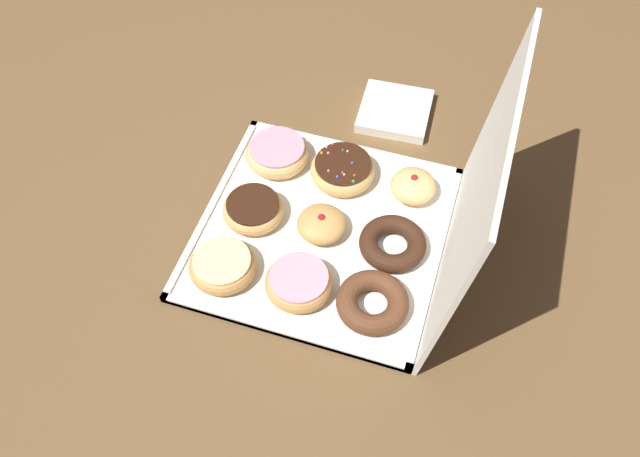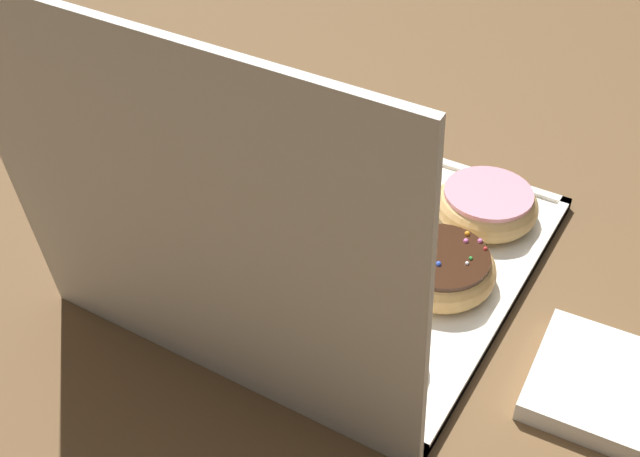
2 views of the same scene
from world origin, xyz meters
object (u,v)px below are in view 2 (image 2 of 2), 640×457
at_px(chocolate_frosted_donut_1, 381,172).
at_px(sprinkle_donut_3, 440,267).
at_px(jelly_filled_donut_4, 334,226).
at_px(glazed_ring_donut_2, 298,141).
at_px(napkin_stack, 606,387).
at_px(chocolate_cake_ring_donut_8, 180,256).
at_px(chocolate_cake_ring_donut_7, 274,300).
at_px(jelly_filled_donut_6, 382,345).
at_px(pink_frosted_donut_0, 487,204).
at_px(donut_box, 334,245).
at_px(pink_frosted_donut_5, 243,196).

distance_m(chocolate_frosted_donut_1, sprinkle_donut_3, 0.18).
xyz_separation_m(chocolate_frosted_donut_1, jelly_filled_donut_4, (-0.00, 0.12, 0.00)).
bearing_deg(glazed_ring_donut_2, napkin_stack, 158.10).
distance_m(jelly_filled_donut_4, chocolate_cake_ring_donut_8, 0.18).
bearing_deg(chocolate_frosted_donut_1, sprinkle_donut_3, 137.56).
distance_m(sprinkle_donut_3, chocolate_cake_ring_donut_7, 0.18).
relative_size(jelly_filled_donut_6, chocolate_cake_ring_donut_8, 0.70).
distance_m(pink_frosted_donut_0, chocolate_cake_ring_donut_7, 0.29).
bearing_deg(chocolate_cake_ring_donut_8, donut_box, -134.47).
bearing_deg(donut_box, napkin_stack, 170.96).
height_order(donut_box, sprinkle_donut_3, sprinkle_donut_3).
bearing_deg(jelly_filled_donut_6, chocolate_cake_ring_donut_8, -1.91).
xyz_separation_m(pink_frosted_donut_5, napkin_stack, (-0.45, 0.05, -0.02)).
distance_m(chocolate_cake_ring_donut_7, napkin_stack, 0.34).
bearing_deg(pink_frosted_donut_5, sprinkle_donut_3, -179.31).
relative_size(glazed_ring_donut_2, napkin_stack, 0.83).
distance_m(pink_frosted_donut_0, sprinkle_donut_3, 0.13).
bearing_deg(glazed_ring_donut_2, donut_box, 134.64).
bearing_deg(jelly_filled_donut_4, napkin_stack, 170.31).
bearing_deg(pink_frosted_donut_0, napkin_stack, 137.06).
distance_m(sprinkle_donut_3, chocolate_cake_ring_donut_8, 0.28).
xyz_separation_m(jelly_filled_donut_6, chocolate_cake_ring_donut_7, (0.13, -0.01, -0.01)).
xyz_separation_m(donut_box, jelly_filled_donut_6, (-0.13, 0.13, 0.03)).
xyz_separation_m(pink_frosted_donut_0, chocolate_cake_ring_donut_8, (0.26, 0.25, -0.00)).
distance_m(sprinkle_donut_3, jelly_filled_donut_4, 0.13).
distance_m(jelly_filled_donut_4, jelly_filled_donut_6, 0.19).
bearing_deg(napkin_stack, chocolate_frosted_donut_1, -28.05).
bearing_deg(donut_box, pink_frosted_donut_5, 0.91).
distance_m(glazed_ring_donut_2, chocolate_cake_ring_donut_7, 0.29).
xyz_separation_m(chocolate_cake_ring_donut_7, napkin_stack, (-0.33, -0.08, -0.02)).
bearing_deg(napkin_stack, donut_box, -9.04).
relative_size(sprinkle_donut_3, chocolate_cake_ring_donut_8, 1.02).
bearing_deg(chocolate_frosted_donut_1, napkin_stack, 151.95).
xyz_separation_m(jelly_filled_donut_6, chocolate_cake_ring_donut_8, (0.25, -0.01, -0.01)).
relative_size(glazed_ring_donut_2, jelly_filled_donut_4, 1.31).
bearing_deg(chocolate_cake_ring_donut_7, jelly_filled_donut_4, -87.82).
relative_size(donut_box, chocolate_cake_ring_donut_8, 3.58).
relative_size(glazed_ring_donut_2, jelly_filled_donut_6, 1.38).
xyz_separation_m(pink_frosted_donut_0, sprinkle_donut_3, (0.00, 0.13, 0.00)).
bearing_deg(sprinkle_donut_3, chocolate_cake_ring_donut_8, 26.44).
bearing_deg(donut_box, glazed_ring_donut_2, -45.36).
relative_size(glazed_ring_donut_2, chocolate_cake_ring_donut_8, 0.96).
bearing_deg(chocolate_frosted_donut_1, pink_frosted_donut_5, 47.18).
height_order(chocolate_frosted_donut_1, napkin_stack, chocolate_frosted_donut_1).
bearing_deg(pink_frosted_donut_5, chocolate_frosted_donut_1, -132.82).
height_order(donut_box, napkin_stack, napkin_stack).
relative_size(chocolate_cake_ring_donut_8, napkin_stack, 0.86).
bearing_deg(pink_frosted_donut_5, pink_frosted_donut_0, -152.83).
relative_size(donut_box, napkin_stack, 3.08).
height_order(donut_box, jelly_filled_donut_6, jelly_filled_donut_6).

